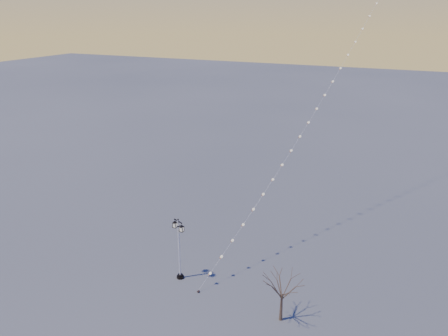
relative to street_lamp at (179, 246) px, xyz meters
The scene contains 4 objects.
ground 3.09m from the street_lamp, 30.22° to the right, with size 300.00×300.00×0.00m, color #4F5050.
street_lamp is the anchor object (origin of this frame).
bare_tree 9.28m from the street_lamp, ahead, with size 2.33×2.33×3.86m.
kite_train 23.88m from the street_lamp, 65.35° to the left, with size 12.40×38.56×33.52m.
Camera 1 is at (15.38, -26.25, 20.91)m, focal length 34.97 mm.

